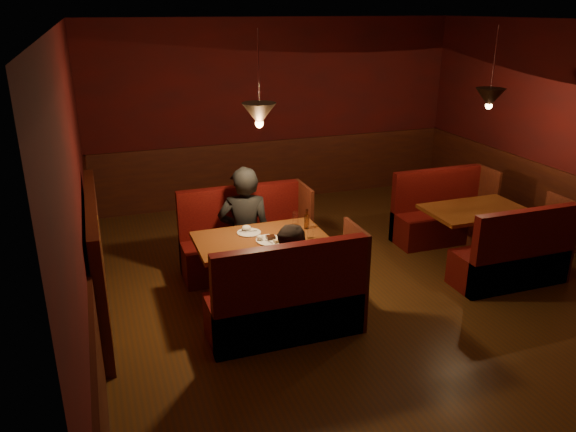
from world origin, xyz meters
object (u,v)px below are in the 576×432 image
object	(u,v)px
main_table	(263,252)
diner_b	(295,261)
main_bench_near	(289,306)
second_bench_near	(514,260)
main_bench_far	(245,245)
second_table	(474,222)
diner_a	(244,209)
second_bench_far	(441,218)

from	to	relation	value
main_table	diner_b	distance (m)	0.63
main_table	main_bench_near	size ratio (longest dim) A/B	0.91
second_bench_near	diner_b	size ratio (longest dim) A/B	0.96
main_bench_far	second_table	xyz separation A→B (m)	(2.78, -0.66, 0.18)
main_table	second_table	size ratio (longest dim) A/B	1.12
diner_b	diner_a	bearing A→B (deg)	122.93
diner_b	main_bench_far	bearing A→B (deg)	120.06
main_table	main_bench_near	bearing A→B (deg)	-88.83
diner_a	second_bench_far	bearing A→B (deg)	-160.17
second_bench_far	diner_b	distance (m)	3.08
main_bench_near	diner_a	distance (m)	1.49
second_bench_near	diner_b	xyz separation A→B (m)	(-2.68, 0.01, 0.40)
second_bench_far	diner_b	world-z (taller)	diner_b
second_bench_far	main_bench_near	bearing A→B (deg)	-149.66
main_bench_far	second_table	size ratio (longest dim) A/B	1.24
diner_a	diner_b	bearing A→B (deg)	113.10
second_bench_near	diner_b	distance (m)	2.71
main_table	main_bench_near	world-z (taller)	main_bench_near
main_table	diner_b	xyz separation A→B (m)	(0.15, -0.60, 0.14)
diner_b	second_bench_near	bearing A→B (deg)	24.46
main_bench_near	diner_b	bearing A→B (deg)	54.96
diner_a	diner_b	xyz separation A→B (m)	(0.18, -1.21, -0.15)
main_bench_near	second_bench_far	world-z (taller)	main_bench_near
main_bench_near	second_table	distance (m)	2.93
main_bench_near	second_bench_near	size ratio (longest dim) A/B	1.12
main_table	main_bench_far	size ratio (longest dim) A/B	0.91
main_bench_near	main_table	bearing A→B (deg)	91.17
main_bench_far	diner_b	distance (m)	1.44
main_bench_far	second_bench_near	size ratio (longest dim) A/B	1.12
main_bench_near	second_table	size ratio (longest dim) A/B	1.24
main_bench_near	second_bench_far	bearing A→B (deg)	30.34
second_bench_near	diner_b	world-z (taller)	diner_b
diner_b	second_bench_far	bearing A→B (deg)	53.28
main_bench_near	diner_a	bearing A→B (deg)	91.85
main_table	second_table	world-z (taller)	main_table
second_table	main_table	bearing A→B (deg)	-177.49
main_bench_near	diner_a	world-z (taller)	diner_a
second_bench_far	diner_a	xyz separation A→B (m)	(-2.86, -0.25, 0.55)
second_table	second_bench_near	world-z (taller)	second_bench_near
second_table	second_bench_near	distance (m)	0.76
second_bench_far	diner_b	size ratio (longest dim) A/B	0.96
second_bench_far	diner_b	xyz separation A→B (m)	(-2.68, -1.46, 0.40)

